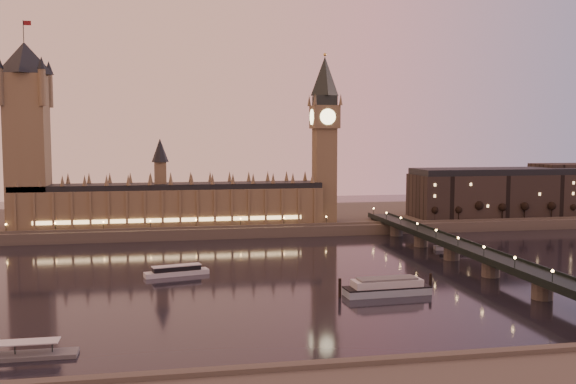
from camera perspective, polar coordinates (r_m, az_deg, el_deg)
The scene contains 17 objects.
ground at distance 275.27m, azimuth -1.70°, elevation -7.46°, with size 700.00×700.00×0.00m, color black.
far_embankment at distance 440.09m, azimuth -1.19°, elevation -2.36°, with size 560.00×130.00×6.00m, color #423D35.
palace_of_westminster at distance 388.37m, azimuth -10.37°, elevation -0.65°, with size 180.00×26.62×52.00m.
victoria_tower at distance 394.46m, azimuth -22.21°, elevation 5.57°, with size 31.68×31.68×118.00m.
big_ben at distance 398.22m, azimuth 3.27°, elevation 5.65°, with size 17.68×17.68×104.00m.
westminster_bridge at distance 301.95m, azimuth 15.82°, elevation -5.46°, with size 13.20×260.00×15.30m.
city_block at distance 463.19m, azimuth 20.12°, elevation 0.10°, with size 155.00×45.00×34.00m.
bare_tree_0 at distance 410.69m, azimuth 12.69°, elevation -1.50°, with size 5.11×5.11×10.39m.
bare_tree_1 at distance 417.34m, azimuth 14.73°, elevation -1.44°, with size 5.11×5.11×10.39m.
bare_tree_2 at distance 424.50m, azimuth 16.71°, elevation -1.38°, with size 5.11×5.11×10.39m.
bare_tree_3 at distance 432.15m, azimuth 18.61°, elevation -1.32°, with size 5.11×5.11×10.39m.
bare_tree_4 at distance 440.26m, azimuth 20.45°, elevation -1.27°, with size 5.11×5.11×10.39m.
bare_tree_5 at distance 448.80m, azimuth 22.22°, elevation -1.21°, with size 5.11×5.11×10.39m.
bare_tree_6 at distance 457.76m, azimuth 23.92°, elevation -1.15°, with size 5.11×5.11×10.39m.
cruise_boat_a at distance 279.79m, azimuth -9.87°, elevation -6.92°, with size 27.96×11.96×4.37m.
cruise_boat_b at distance 347.92m, azimuth 14.74°, elevation -4.68°, with size 23.56×9.93×4.23m.
moored_barge at distance 245.60m, azimuth 8.78°, elevation -8.35°, with size 37.61×10.90×6.90m.
Camera 1 is at (-41.65, -265.54, 59.36)m, focal length 40.00 mm.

